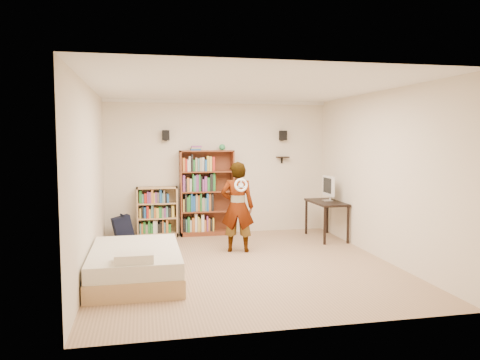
% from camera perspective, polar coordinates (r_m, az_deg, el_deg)
% --- Properties ---
extents(ground, '(4.50, 5.00, 0.01)m').
position_cam_1_polar(ground, '(7.33, 0.48, -10.26)').
color(ground, tan).
rests_on(ground, ground).
extents(room_shell, '(4.52, 5.02, 2.71)m').
position_cam_1_polar(room_shell, '(7.07, 0.49, 3.64)').
color(room_shell, beige).
rests_on(room_shell, ground).
extents(crown_molding, '(4.50, 5.00, 0.06)m').
position_cam_1_polar(crown_molding, '(7.11, 0.50, 10.98)').
color(crown_molding, white).
rests_on(crown_molding, room_shell).
extents(speaker_left, '(0.14, 0.12, 0.20)m').
position_cam_1_polar(speaker_left, '(9.32, -9.04, 5.40)').
color(speaker_left, black).
rests_on(speaker_left, room_shell).
extents(speaker_right, '(0.14, 0.12, 0.20)m').
position_cam_1_polar(speaker_right, '(9.74, 5.27, 5.43)').
color(speaker_right, black).
rests_on(speaker_right, room_shell).
extents(wall_shelf, '(0.25, 0.16, 0.02)m').
position_cam_1_polar(wall_shelf, '(9.75, 5.23, 2.79)').
color(wall_shelf, black).
rests_on(wall_shelf, room_shell).
extents(tall_bookshelf, '(1.07, 0.31, 1.70)m').
position_cam_1_polar(tall_bookshelf, '(9.40, -4.05, -1.57)').
color(tall_bookshelf, brown).
rests_on(tall_bookshelf, ground).
extents(low_bookshelf, '(0.79, 0.30, 0.99)m').
position_cam_1_polar(low_bookshelf, '(9.38, -10.05, -3.86)').
color(low_bookshelf, tan).
rests_on(low_bookshelf, ground).
extents(computer_desk, '(0.53, 1.07, 0.73)m').
position_cam_1_polar(computer_desk, '(9.25, 10.46, -4.81)').
color(computer_desk, black).
rests_on(computer_desk, ground).
extents(imac, '(0.17, 0.50, 0.49)m').
position_cam_1_polar(imac, '(9.25, 10.63, -1.01)').
color(imac, white).
rests_on(imac, computer_desk).
extents(daybed, '(1.21, 1.86, 0.55)m').
position_cam_1_polar(daybed, '(6.65, -12.63, -9.54)').
color(daybed, white).
rests_on(daybed, ground).
extents(person, '(0.64, 0.50, 1.55)m').
position_cam_1_polar(person, '(8.00, -0.31, -3.29)').
color(person, black).
rests_on(person, ground).
extents(wii_wheel, '(0.22, 0.08, 0.23)m').
position_cam_1_polar(wii_wheel, '(7.67, 0.12, -0.63)').
color(wii_wheel, white).
rests_on(wii_wheel, person).
extents(navy_bag, '(0.42, 0.34, 0.50)m').
position_cam_1_polar(navy_bag, '(9.16, -14.08, -5.70)').
color(navy_bag, black).
rests_on(navy_bag, ground).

